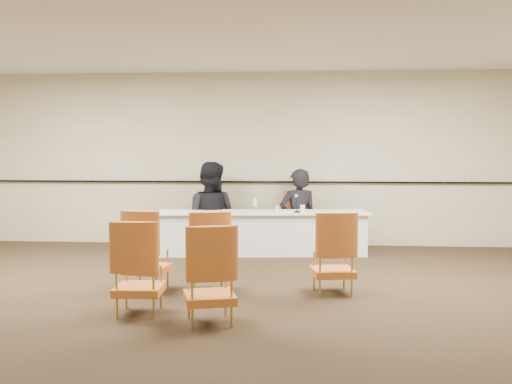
{
  "coord_description": "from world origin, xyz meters",
  "views": [
    {
      "loc": [
        0.91,
        -5.91,
        1.62
      ],
      "look_at": [
        0.25,
        2.6,
        1.02
      ],
      "focal_mm": 40.0,
      "sensor_mm": 36.0,
      "label": 1
    }
  ],
  "objects_px": {
    "panelist_second": "(210,220)",
    "water_bottle": "(255,205)",
    "drinking_glass": "(277,209)",
    "aud_chair_front_right": "(333,252)",
    "aud_chair_front_mid": "(208,251)",
    "aud_chair_back_left": "(139,267)",
    "panelist_main_chair": "(298,220)",
    "aud_chair_front_left": "(147,250)",
    "aud_chair_back_mid": "(209,274)",
    "microphone": "(297,204)",
    "coffee_cup": "(303,209)",
    "panelist_second_chair": "(210,220)",
    "panelist_main": "(298,222)",
    "panel_table": "(262,233)"
  },
  "relations": [
    {
      "from": "panel_table",
      "to": "panelist_main_chair",
      "type": "relative_size",
      "value": 3.54
    },
    {
      "from": "drinking_glass",
      "to": "coffee_cup",
      "type": "height_order",
      "value": "coffee_cup"
    },
    {
      "from": "aud_chair_front_right",
      "to": "aud_chair_back_left",
      "type": "xyz_separation_m",
      "value": [
        -1.97,
        -0.98,
        0.0
      ]
    },
    {
      "from": "panelist_second_chair",
      "to": "water_bottle",
      "type": "distance_m",
      "value": 0.97
    },
    {
      "from": "panelist_second",
      "to": "panelist_second_chair",
      "type": "height_order",
      "value": "panelist_second"
    },
    {
      "from": "panelist_main_chair",
      "to": "aud_chair_front_left",
      "type": "bearing_deg",
      "value": -124.62
    },
    {
      "from": "drinking_glass",
      "to": "aud_chair_back_left",
      "type": "distance_m",
      "value": 3.66
    },
    {
      "from": "aud_chair_back_mid",
      "to": "aud_chair_front_right",
      "type": "bearing_deg",
      "value": 29.37
    },
    {
      "from": "panelist_second",
      "to": "aud_chair_back_mid",
      "type": "xyz_separation_m",
      "value": [
        0.67,
        -4.18,
        0.0
      ]
    },
    {
      "from": "drinking_glass",
      "to": "aud_chair_front_right",
      "type": "height_order",
      "value": "aud_chair_front_right"
    },
    {
      "from": "panel_table",
      "to": "water_bottle",
      "type": "height_order",
      "value": "water_bottle"
    },
    {
      "from": "water_bottle",
      "to": "aud_chair_front_mid",
      "type": "xyz_separation_m",
      "value": [
        -0.34,
        -2.53,
        -0.31
      ]
    },
    {
      "from": "aud_chair_back_left",
      "to": "panelist_second",
      "type": "bearing_deg",
      "value": 85.9
    },
    {
      "from": "panelist_second",
      "to": "aud_chair_front_right",
      "type": "distance_m",
      "value": 3.49
    },
    {
      "from": "panelist_second",
      "to": "coffee_cup",
      "type": "xyz_separation_m",
      "value": [
        1.56,
        -0.55,
        0.26
      ]
    },
    {
      "from": "microphone",
      "to": "aud_chair_back_left",
      "type": "relative_size",
      "value": 0.3
    },
    {
      "from": "water_bottle",
      "to": "aud_chair_back_left",
      "type": "relative_size",
      "value": 0.23
    },
    {
      "from": "panel_table",
      "to": "aud_chair_front_mid",
      "type": "distance_m",
      "value": 2.59
    },
    {
      "from": "drinking_glass",
      "to": "aud_chair_back_mid",
      "type": "xyz_separation_m",
      "value": [
        -0.49,
        -3.7,
        -0.25
      ]
    },
    {
      "from": "panelist_second_chair",
      "to": "aud_chair_front_left",
      "type": "bearing_deg",
      "value": -99.91
    },
    {
      "from": "panelist_main",
      "to": "coffee_cup",
      "type": "bearing_deg",
      "value": 77.5
    },
    {
      "from": "panelist_main",
      "to": "panelist_main_chair",
      "type": "distance_m",
      "value": 0.03
    },
    {
      "from": "panelist_main",
      "to": "aud_chair_front_left",
      "type": "distance_m",
      "value": 3.51
    },
    {
      "from": "panelist_main_chair",
      "to": "drinking_glass",
      "type": "height_order",
      "value": "panelist_main_chair"
    },
    {
      "from": "aud_chair_back_left",
      "to": "aud_chair_front_left",
      "type": "bearing_deg",
      "value": 97.76
    },
    {
      "from": "panelist_second",
      "to": "panelist_main",
      "type": "bearing_deg",
      "value": -167.0
    },
    {
      "from": "aud_chair_front_right",
      "to": "panelist_second_chair",
      "type": "bearing_deg",
      "value": 113.55
    },
    {
      "from": "panelist_second",
      "to": "drinking_glass",
      "type": "xyz_separation_m",
      "value": [
        1.16,
        -0.48,
        0.25
      ]
    },
    {
      "from": "microphone",
      "to": "panel_table",
      "type": "bearing_deg",
      "value": 165.32
    },
    {
      "from": "panelist_second_chair",
      "to": "panelist_main",
      "type": "bearing_deg",
      "value": 0.0
    },
    {
      "from": "panel_table",
      "to": "panelist_main",
      "type": "relative_size",
      "value": 1.89
    },
    {
      "from": "panelist_main",
      "to": "aud_chair_front_left",
      "type": "height_order",
      "value": "panelist_main"
    },
    {
      "from": "drinking_glass",
      "to": "aud_chair_back_mid",
      "type": "relative_size",
      "value": 0.11
    },
    {
      "from": "panelist_main",
      "to": "aud_chair_back_left",
      "type": "xyz_separation_m",
      "value": [
        -1.57,
        -4.03,
        0.03
      ]
    },
    {
      "from": "drinking_glass",
      "to": "panelist_second",
      "type": "bearing_deg",
      "value": 157.63
    },
    {
      "from": "panelist_main_chair",
      "to": "panelist_second_chair",
      "type": "relative_size",
      "value": 1.0
    },
    {
      "from": "aud_chair_front_mid",
      "to": "aud_chair_back_mid",
      "type": "bearing_deg",
      "value": -95.9
    },
    {
      "from": "aud_chair_front_left",
      "to": "aud_chair_front_mid",
      "type": "height_order",
      "value": "same"
    },
    {
      "from": "water_bottle",
      "to": "aud_chair_back_mid",
      "type": "xyz_separation_m",
      "value": [
        -0.14,
        -3.73,
        -0.31
      ]
    },
    {
      "from": "panelist_main_chair",
      "to": "aud_chair_front_right",
      "type": "distance_m",
      "value": 3.08
    },
    {
      "from": "panel_table",
      "to": "aud_chair_front_right",
      "type": "distance_m",
      "value": 2.67
    },
    {
      "from": "coffee_cup",
      "to": "aud_chair_front_mid",
      "type": "distance_m",
      "value": 2.69
    },
    {
      "from": "panelist_main",
      "to": "panelist_second_chair",
      "type": "bearing_deg",
      "value": -13.81
    },
    {
      "from": "aud_chair_front_left",
      "to": "aud_chair_front_mid",
      "type": "relative_size",
      "value": 1.0
    },
    {
      "from": "aud_chair_back_mid",
      "to": "microphone",
      "type": "bearing_deg",
      "value": 61.33
    },
    {
      "from": "microphone",
      "to": "aud_chair_front_mid",
      "type": "bearing_deg",
      "value": -117.56
    },
    {
      "from": "panelist_second",
      "to": "water_bottle",
      "type": "height_order",
      "value": "panelist_second"
    },
    {
      "from": "drinking_glass",
      "to": "aud_chair_front_right",
      "type": "xyz_separation_m",
      "value": [
        0.73,
        -2.46,
        -0.25
      ]
    },
    {
      "from": "panelist_main",
      "to": "drinking_glass",
      "type": "xyz_separation_m",
      "value": [
        -0.33,
        -0.6,
        0.28
      ]
    },
    {
      "from": "panelist_main",
      "to": "aud_chair_front_left",
      "type": "bearing_deg",
      "value": 41.57
    }
  ]
}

